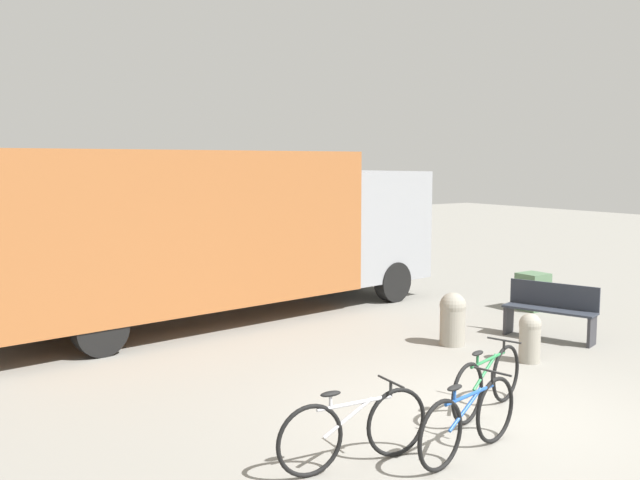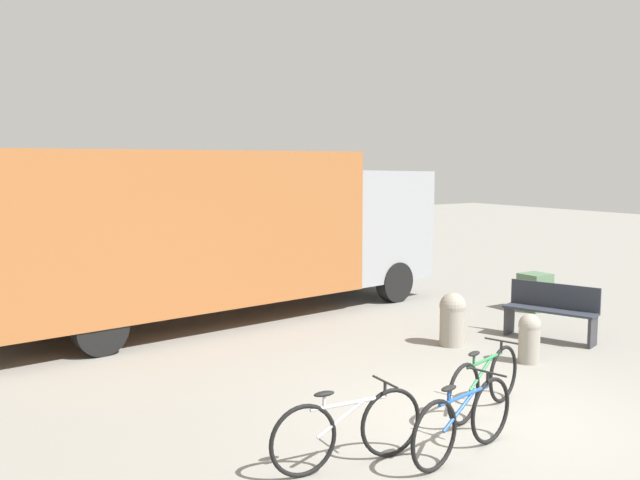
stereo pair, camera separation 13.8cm
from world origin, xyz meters
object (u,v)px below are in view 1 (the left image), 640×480
(park_bench, at_px, (551,309))
(utility_box, at_px, (533,291))
(bicycle_middle, at_px, (469,420))
(bicycle_far, at_px, (487,381))
(bollard_far_bench, at_px, (453,317))
(bicycle_near, at_px, (354,429))
(delivery_truck, at_px, (219,227))
(bollard_near_bench, at_px, (530,336))

(park_bench, distance_m, utility_box, 2.35)
(bicycle_middle, xyz_separation_m, bicycle_far, (1.10, 0.78, 0.00))
(bollard_far_bench, relative_size, utility_box, 1.16)
(bicycle_near, height_order, utility_box, bicycle_near)
(bicycle_far, distance_m, utility_box, 6.23)
(bicycle_near, bearing_deg, delivery_truck, 79.86)
(bollard_far_bench, bearing_deg, bicycle_near, -145.26)
(park_bench, bearing_deg, bollard_near_bench, 99.52)
(delivery_truck, bearing_deg, bicycle_middle, -102.66)
(bicycle_far, xyz_separation_m, utility_box, (5.10, 3.56, -0.01))
(park_bench, relative_size, utility_box, 2.11)
(bicycle_middle, relative_size, utility_box, 2.26)
(bollard_near_bench, bearing_deg, bicycle_far, -151.81)
(park_bench, height_order, bicycle_near, park_bench)
(bicycle_near, bearing_deg, park_bench, 26.10)
(delivery_truck, relative_size, bicycle_near, 5.56)
(bollard_near_bench, xyz_separation_m, utility_box, (3.01, 2.44, -0.03))
(park_bench, distance_m, bicycle_middle, 5.30)
(bicycle_far, xyz_separation_m, bollard_far_bench, (1.85, 2.47, 0.08))
(delivery_truck, xyz_separation_m, bollard_near_bench, (2.48, -5.24, -1.32))
(delivery_truck, height_order, utility_box, delivery_truck)
(delivery_truck, relative_size, bollard_near_bench, 12.83)
(bollard_far_bench, xyz_separation_m, utility_box, (3.26, 1.09, -0.09))
(park_bench, distance_m, bollard_far_bench, 1.76)
(delivery_truck, xyz_separation_m, park_bench, (3.87, -4.51, -1.21))
(bicycle_far, height_order, bollard_near_bench, bicycle_far)
(delivery_truck, bearing_deg, park_bench, -56.27)
(bicycle_near, bearing_deg, utility_box, 33.12)
(bollard_near_bench, relative_size, utility_box, 0.99)
(bicycle_middle, bearing_deg, bicycle_near, 146.52)
(bicycle_near, xyz_separation_m, bicycle_middle, (1.10, -0.45, 0.00))
(delivery_truck, bearing_deg, utility_box, -33.98)
(park_bench, bearing_deg, bollard_far_bench, 51.28)
(park_bench, relative_size, bollard_far_bench, 1.81)
(delivery_truck, relative_size, bollard_far_bench, 10.94)
(delivery_truck, relative_size, utility_box, 12.74)
(bollard_near_bench, relative_size, bollard_far_bench, 0.85)
(park_bench, height_order, utility_box, park_bench)
(delivery_truck, bearing_deg, bicycle_far, -93.48)
(utility_box, bearing_deg, bollard_near_bench, -140.96)
(delivery_truck, bearing_deg, bicycle_near, -112.11)
(bicycle_middle, height_order, utility_box, bicycle_middle)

